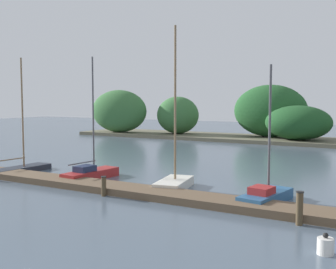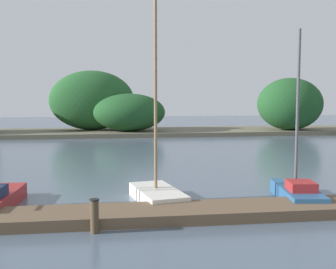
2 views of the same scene
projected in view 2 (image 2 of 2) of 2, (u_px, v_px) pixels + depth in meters
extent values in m
cube|color=brown|center=(244.00, 210.00, 13.49)|extent=(32.65, 1.80, 0.35)
cube|color=#66604C|center=(151.00, 132.00, 42.56)|extent=(60.49, 8.00, 0.40)
ellipsoid|color=#235628|center=(92.00, 100.00, 42.35)|extent=(8.48, 4.80, 5.97)
ellipsoid|color=#1E4C23|center=(129.00, 112.00, 40.96)|extent=(7.00, 5.30, 3.67)
ellipsoid|color=#1E4C23|center=(290.00, 104.00, 42.31)|extent=(6.65, 5.37, 5.24)
cube|color=maroon|center=(10.00, 191.00, 15.94)|extent=(0.69, 0.98, 0.45)
cube|color=silver|center=(158.00, 196.00, 15.13)|extent=(1.91, 3.23, 0.49)
cube|color=silver|center=(147.00, 189.00, 16.41)|extent=(0.87, 0.89, 0.42)
cylinder|color=#7F6647|center=(156.00, 78.00, 14.96)|extent=(0.12, 0.12, 7.98)
cube|color=#285684|center=(297.00, 194.00, 15.33)|extent=(1.69, 3.56, 0.50)
cube|color=#285684|center=(286.00, 186.00, 16.87)|extent=(0.78, 0.94, 0.42)
cube|color=maroon|center=(301.00, 186.00, 14.87)|extent=(1.04, 1.15, 0.32)
cylinder|color=#4C4C51|center=(298.00, 109.00, 15.30)|extent=(0.11, 0.11, 5.73)
cylinder|color=#4C3D28|center=(95.00, 217.00, 11.75)|extent=(0.24, 0.24, 0.93)
cylinder|color=black|center=(94.00, 200.00, 11.71)|extent=(0.27, 0.27, 0.04)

